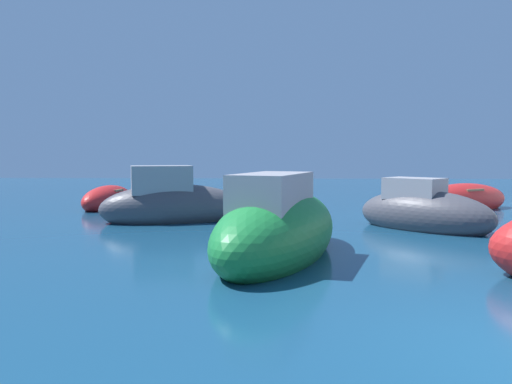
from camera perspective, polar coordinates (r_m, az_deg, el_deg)
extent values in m
ellipsoid|color=#197233|center=(10.43, 2.72, -4.97)|extent=(3.70, 5.97, 1.87)
cube|color=gray|center=(9.89, 1.96, 0.03)|extent=(1.83, 2.64, 0.77)
ellipsoid|color=#3F3F47|center=(16.25, -9.78, -1.89)|extent=(5.13, 3.18, 1.61)
cube|color=gray|center=(16.14, -11.19, 1.43)|extent=(2.21, 1.71, 0.94)
ellipsoid|color=#B21E1E|center=(21.16, 23.40, -0.91)|extent=(4.95, 3.74, 1.38)
cube|color=brown|center=(21.13, 23.44, 0.32)|extent=(1.45, 1.54, 0.08)
ellipsoid|color=#B21E1E|center=(21.13, -17.23, -0.88)|extent=(1.67, 4.00, 1.20)
cube|color=brown|center=(21.10, -17.25, 0.21)|extent=(1.13, 0.87, 0.08)
ellipsoid|color=#3F3F47|center=(15.19, 19.39, -2.62)|extent=(4.20, 4.06, 1.51)
cube|color=gray|center=(15.26, 18.34, 0.38)|extent=(1.93, 1.90, 0.66)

